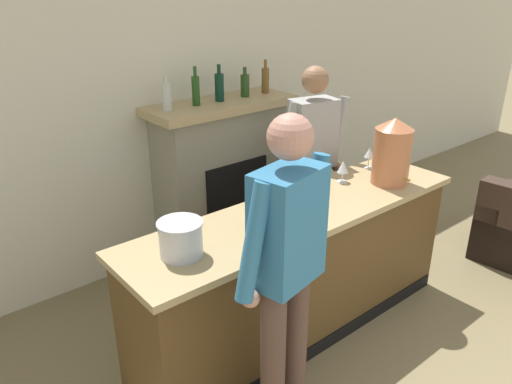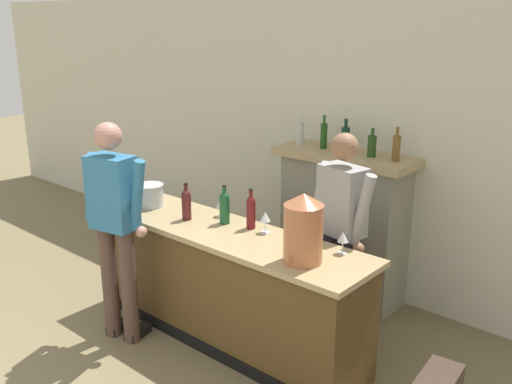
% 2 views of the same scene
% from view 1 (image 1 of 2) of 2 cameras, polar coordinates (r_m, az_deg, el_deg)
% --- Properties ---
extents(wall_back_panel, '(12.00, 0.07, 2.75)m').
position_cam_1_polar(wall_back_panel, '(4.29, -8.86, 10.23)').
color(wall_back_panel, beige).
rests_on(wall_back_panel, ground_plane).
extents(bar_counter, '(2.52, 0.64, 0.95)m').
position_cam_1_polar(bar_counter, '(3.47, 4.93, -8.99)').
color(bar_counter, '#523A1D').
rests_on(bar_counter, ground_plane).
extents(fireplace_stone, '(1.29, 0.52, 1.70)m').
position_cam_1_polar(fireplace_stone, '(4.40, -3.93, 1.70)').
color(fireplace_stone, gray).
rests_on(fireplace_stone, ground_plane).
extents(person_customer, '(0.65, 0.36, 1.80)m').
position_cam_1_polar(person_customer, '(2.47, 3.42, -9.22)').
color(person_customer, '#503A30').
rests_on(person_customer, ground_plane).
extents(person_bartender, '(0.65, 0.36, 1.72)m').
position_cam_1_polar(person_bartender, '(4.08, 6.38, 3.42)').
color(person_bartender, '#332E43').
rests_on(person_bartender, ground_plane).
extents(copper_dispenser, '(0.27, 0.31, 0.49)m').
position_cam_1_polar(copper_dispenser, '(3.69, 15.31, 4.55)').
color(copper_dispenser, '#B26842').
rests_on(copper_dispenser, bar_counter).
extents(ice_bucket_steel, '(0.25, 0.25, 0.20)m').
position_cam_1_polar(ice_bucket_steel, '(2.70, -8.60, -5.29)').
color(ice_bucket_steel, silver).
rests_on(ice_bucket_steel, bar_counter).
extents(wine_bottle_rose_blush, '(0.08, 0.08, 0.31)m').
position_cam_1_polar(wine_bottle_rose_blush, '(2.92, -0.12, -1.83)').
color(wine_bottle_rose_blush, '#501C1C').
rests_on(wine_bottle_rose_blush, bar_counter).
extents(wine_bottle_riesling_slim, '(0.08, 0.08, 0.32)m').
position_cam_1_polar(wine_bottle_riesling_slim, '(3.19, 2.39, 0.51)').
color(wine_bottle_riesling_slim, '#1A522B').
rests_on(wine_bottle_riesling_slim, bar_counter).
extents(wine_bottle_merlot_tall, '(0.07, 0.07, 0.32)m').
position_cam_1_polar(wine_bottle_merlot_tall, '(3.38, 4.80, 1.76)').
color(wine_bottle_merlot_tall, maroon).
rests_on(wine_bottle_merlot_tall, bar_counter).
extents(wine_glass_front_left, '(0.08, 0.08, 0.16)m').
position_cam_1_polar(wine_glass_front_left, '(3.99, 12.82, 4.31)').
color(wine_glass_front_left, silver).
rests_on(wine_glass_front_left, bar_counter).
extents(wine_glass_mid_counter, '(0.08, 0.08, 0.16)m').
position_cam_1_polar(wine_glass_mid_counter, '(3.19, -0.56, -0.07)').
color(wine_glass_mid_counter, silver).
rests_on(wine_glass_mid_counter, bar_counter).
extents(wine_glass_front_right, '(0.08, 0.08, 0.17)m').
position_cam_1_polar(wine_glass_front_right, '(3.48, 6.58, 1.99)').
color(wine_glass_front_right, silver).
rests_on(wine_glass_front_right, bar_counter).
extents(wine_glass_near_bucket, '(0.08, 0.08, 0.16)m').
position_cam_1_polar(wine_glass_near_bucket, '(3.67, 9.90, 2.76)').
color(wine_glass_near_bucket, silver).
rests_on(wine_glass_near_bucket, bar_counter).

